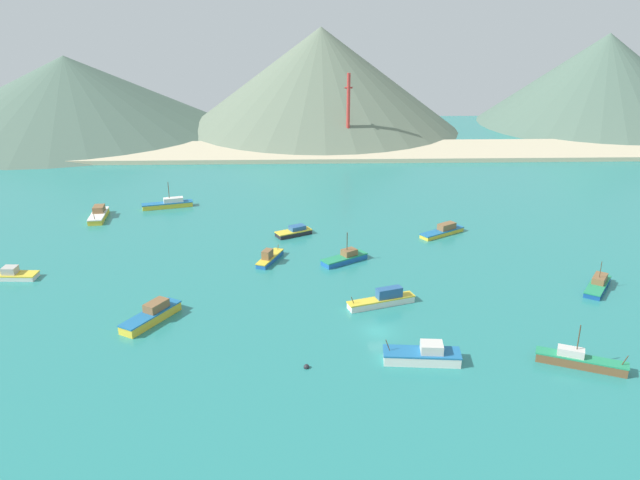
{
  "coord_description": "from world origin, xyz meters",
  "views": [
    {
      "loc": [
        -10.39,
        -79.12,
        43.9
      ],
      "look_at": [
        -7.18,
        32.26,
        1.44
      ],
      "focal_mm": 36.14,
      "sensor_mm": 36.0,
      "label": 1
    }
  ],
  "objects_px": {
    "fishing_boat_4": "(345,258)",
    "buoy_0": "(306,367)",
    "fishing_boat_9": "(423,355)",
    "fishing_boat_11": "(99,214)",
    "fishing_boat_6": "(294,232)",
    "fishing_boat_12": "(443,231)",
    "fishing_boat_7": "(598,285)",
    "fishing_boat_5": "(383,299)",
    "radio_tower": "(348,113)",
    "fishing_boat_3": "(269,258)",
    "fishing_boat_1": "(152,315)",
    "fishing_boat_2": "(580,360)",
    "fishing_boat_0": "(15,274)",
    "fishing_boat_8": "(169,204)"
  },
  "relations": [
    {
      "from": "fishing_boat_5",
      "to": "fishing_boat_9",
      "type": "height_order",
      "value": "fishing_boat_9"
    },
    {
      "from": "fishing_boat_6",
      "to": "fishing_boat_8",
      "type": "distance_m",
      "value": 33.32
    },
    {
      "from": "buoy_0",
      "to": "fishing_boat_3",
      "type": "bearing_deg",
      "value": 100.13
    },
    {
      "from": "fishing_boat_7",
      "to": "fishing_boat_0",
      "type": "bearing_deg",
      "value": 175.94
    },
    {
      "from": "fishing_boat_2",
      "to": "fishing_boat_11",
      "type": "height_order",
      "value": "fishing_boat_2"
    },
    {
      "from": "fishing_boat_9",
      "to": "fishing_boat_2",
      "type": "bearing_deg",
      "value": -5.0
    },
    {
      "from": "fishing_boat_3",
      "to": "fishing_boat_5",
      "type": "xyz_separation_m",
      "value": [
        17.97,
        -17.48,
        0.16
      ]
    },
    {
      "from": "fishing_boat_3",
      "to": "buoy_0",
      "type": "height_order",
      "value": "fishing_boat_3"
    },
    {
      "from": "fishing_boat_1",
      "to": "radio_tower",
      "type": "bearing_deg",
      "value": 71.48
    },
    {
      "from": "fishing_boat_9",
      "to": "fishing_boat_12",
      "type": "height_order",
      "value": "fishing_boat_9"
    },
    {
      "from": "fishing_boat_7",
      "to": "fishing_boat_9",
      "type": "relative_size",
      "value": 0.87
    },
    {
      "from": "fishing_boat_2",
      "to": "buoy_0",
      "type": "xyz_separation_m",
      "value": [
        -34.45,
        0.6,
        -0.72
      ]
    },
    {
      "from": "fishing_boat_0",
      "to": "fishing_boat_2",
      "type": "distance_m",
      "value": 87.55
    },
    {
      "from": "fishing_boat_5",
      "to": "radio_tower",
      "type": "xyz_separation_m",
      "value": [
        1.66,
        101.81,
        10.8
      ]
    },
    {
      "from": "fishing_boat_9",
      "to": "fishing_boat_5",
      "type": "bearing_deg",
      "value": 101.05
    },
    {
      "from": "buoy_0",
      "to": "fishing_boat_11",
      "type": "bearing_deg",
      "value": 125.99
    },
    {
      "from": "fishing_boat_8",
      "to": "fishing_boat_9",
      "type": "bearing_deg",
      "value": -55.56
    },
    {
      "from": "fishing_boat_5",
      "to": "fishing_boat_8",
      "type": "xyz_separation_m",
      "value": [
        -41.58,
        49.08,
        -0.13
      ]
    },
    {
      "from": "fishing_boat_0",
      "to": "fishing_boat_1",
      "type": "xyz_separation_m",
      "value": [
        25.95,
        -15.68,
        0.26
      ]
    },
    {
      "from": "fishing_boat_4",
      "to": "fishing_boat_12",
      "type": "xyz_separation_m",
      "value": [
        20.12,
        13.33,
        -0.01
      ]
    },
    {
      "from": "fishing_boat_0",
      "to": "fishing_boat_8",
      "type": "bearing_deg",
      "value": 64.14
    },
    {
      "from": "fishing_boat_4",
      "to": "buoy_0",
      "type": "bearing_deg",
      "value": -101.71
    },
    {
      "from": "fishing_boat_1",
      "to": "fishing_boat_7",
      "type": "height_order",
      "value": "fishing_boat_7"
    },
    {
      "from": "fishing_boat_9",
      "to": "fishing_boat_4",
      "type": "bearing_deg",
      "value": 103.21
    },
    {
      "from": "fishing_boat_11",
      "to": "fishing_boat_6",
      "type": "bearing_deg",
      "value": -15.23
    },
    {
      "from": "fishing_boat_7",
      "to": "fishing_boat_11",
      "type": "height_order",
      "value": "fishing_boat_7"
    },
    {
      "from": "fishing_boat_11",
      "to": "fishing_boat_7",
      "type": "bearing_deg",
      "value": -22.53
    },
    {
      "from": "fishing_boat_5",
      "to": "radio_tower",
      "type": "height_order",
      "value": "radio_tower"
    },
    {
      "from": "fishing_boat_11",
      "to": "fishing_boat_12",
      "type": "distance_m",
      "value": 71.28
    },
    {
      "from": "fishing_boat_0",
      "to": "fishing_boat_7",
      "type": "bearing_deg",
      "value": -4.06
    },
    {
      "from": "fishing_boat_9",
      "to": "buoy_0",
      "type": "distance_m",
      "value": 14.98
    },
    {
      "from": "fishing_boat_6",
      "to": "fishing_boat_9",
      "type": "xyz_separation_m",
      "value": [
        16.85,
        -47.0,
        0.25
      ]
    },
    {
      "from": "radio_tower",
      "to": "fishing_boat_7",
      "type": "bearing_deg",
      "value": -71.04
    },
    {
      "from": "fishing_boat_9",
      "to": "fishing_boat_11",
      "type": "height_order",
      "value": "fishing_boat_9"
    },
    {
      "from": "fishing_boat_1",
      "to": "buoy_0",
      "type": "bearing_deg",
      "value": -30.69
    },
    {
      "from": "fishing_boat_1",
      "to": "radio_tower",
      "type": "height_order",
      "value": "radio_tower"
    },
    {
      "from": "fishing_boat_1",
      "to": "fishing_boat_11",
      "type": "relative_size",
      "value": 1.08
    },
    {
      "from": "fishing_boat_3",
      "to": "fishing_boat_6",
      "type": "xyz_separation_m",
      "value": [
        4.28,
        13.36,
        -0.09
      ]
    },
    {
      "from": "fishing_boat_12",
      "to": "fishing_boat_3",
      "type": "bearing_deg",
      "value": -158.89
    },
    {
      "from": "fishing_boat_1",
      "to": "fishing_boat_2",
      "type": "bearing_deg",
      "value": -13.63
    },
    {
      "from": "fishing_boat_3",
      "to": "fishing_boat_9",
      "type": "relative_size",
      "value": 0.82
    },
    {
      "from": "fishing_boat_12",
      "to": "radio_tower",
      "type": "distance_m",
      "value": 73.57
    },
    {
      "from": "fishing_boat_12",
      "to": "buoy_0",
      "type": "height_order",
      "value": "fishing_boat_12"
    },
    {
      "from": "fishing_boat_7",
      "to": "fishing_boat_4",
      "type": "bearing_deg",
      "value": 162.78
    },
    {
      "from": "fishing_boat_9",
      "to": "fishing_boat_11",
      "type": "relative_size",
      "value": 1.07
    },
    {
      "from": "fishing_boat_4",
      "to": "fishing_boat_11",
      "type": "relative_size",
      "value": 0.91
    },
    {
      "from": "fishing_boat_1",
      "to": "fishing_boat_4",
      "type": "xyz_separation_m",
      "value": [
        29.2,
        21.23,
        -0.22
      ]
    },
    {
      "from": "fishing_boat_5",
      "to": "radio_tower",
      "type": "distance_m",
      "value": 102.39
    },
    {
      "from": "fishing_boat_0",
      "to": "radio_tower",
      "type": "xyz_separation_m",
      "value": [
        61.44,
        90.3,
        11.04
      ]
    },
    {
      "from": "fishing_boat_1",
      "to": "buoy_0",
      "type": "relative_size",
      "value": 13.78
    }
  ]
}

